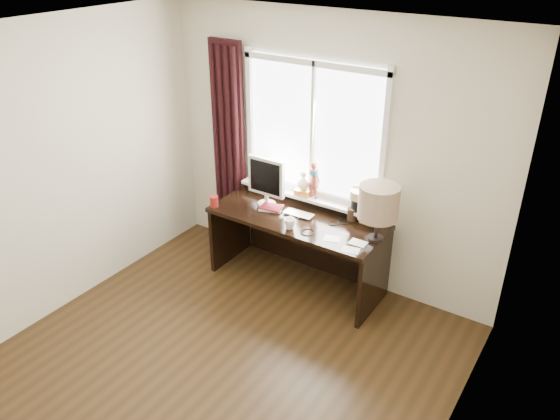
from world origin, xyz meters
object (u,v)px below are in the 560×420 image
Objects in this scene: mug at (290,223)px; desk at (302,235)px; table_lamp at (379,203)px; laptop at (299,214)px; red_cup at (214,201)px; monitor at (266,179)px.

desk is at bearing 100.01° from mug.
table_lamp reaches higher than mug.
table_lamp reaches higher than laptop.
mug is at bearing -162.07° from table_lamp.
desk is 1.01m from table_lamp.
desk is at bearing 24.45° from red_cup.
red_cup is (-0.80, -0.30, 0.04)m from laptop.
mug is 0.86m from red_cup.
monitor is at bearing -173.45° from desk.
monitor reaches higher than red_cup.
table_lamp is (0.80, -0.02, 0.35)m from laptop.
mug is (0.06, -0.26, 0.04)m from laptop.
monitor is (-0.39, 0.02, 0.27)m from laptop.
table_lamp is (1.19, -0.04, 0.09)m from monitor.
red_cup is at bearing -170.26° from table_lamp.
mug is 0.45m from desk.
table_lamp is at bearing -6.36° from desk.
table_lamp is at bearing -3.39° from laptop.
mug reaches higher than desk.
mug is at bearing 2.31° from red_cup.
desk is 3.27× the size of table_lamp.
monitor is at bearing 147.93° from mug.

